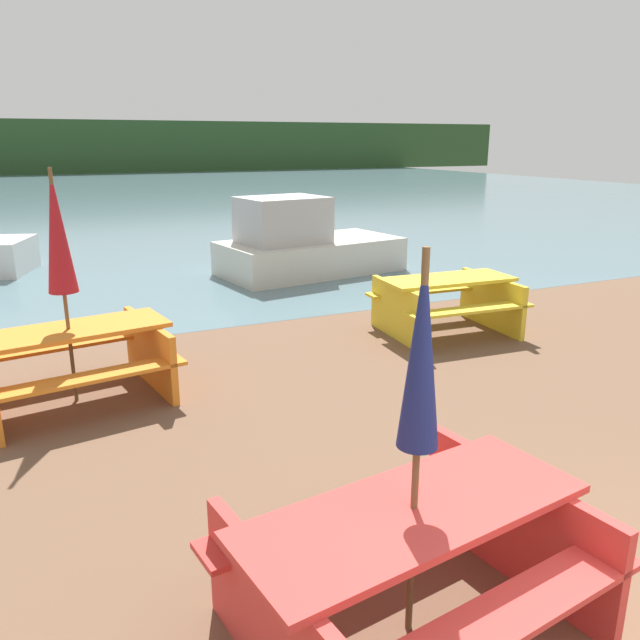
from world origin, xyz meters
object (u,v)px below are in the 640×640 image
(picnic_table_orange, at_px, (72,357))
(boat, at_px, (303,246))
(picnic_table_red, at_px, (412,554))
(umbrella_crimson, at_px, (57,233))
(picnic_table_yellow, at_px, (446,299))
(umbrella_navy, at_px, (421,357))

(picnic_table_orange, distance_m, boat, 6.48)
(picnic_table_red, xyz_separation_m, picnic_table_orange, (-1.37, 3.93, 0.00))
(picnic_table_red, height_order, umbrella_crimson, umbrella_crimson)
(picnic_table_yellow, height_order, boat, boat)
(picnic_table_red, relative_size, picnic_table_yellow, 1.12)
(picnic_table_red, xyz_separation_m, umbrella_crimson, (-1.37, 3.93, 1.21))
(picnic_table_orange, xyz_separation_m, umbrella_navy, (1.37, -3.93, 1.06))
(picnic_table_red, bearing_deg, umbrella_crimson, 109.24)
(umbrella_navy, height_order, boat, umbrella_navy)
(picnic_table_orange, bearing_deg, picnic_table_yellow, 4.43)
(picnic_table_orange, xyz_separation_m, picnic_table_yellow, (4.66, 0.36, 0.01))
(picnic_table_red, distance_m, picnic_table_yellow, 5.41)
(picnic_table_yellow, xyz_separation_m, umbrella_crimson, (-4.66, -0.36, 1.20))
(umbrella_crimson, bearing_deg, picnic_table_yellow, 4.43)
(picnic_table_orange, bearing_deg, umbrella_navy, -70.76)
(picnic_table_yellow, height_order, umbrella_navy, umbrella_navy)
(umbrella_navy, xyz_separation_m, boat, (3.09, 8.64, -0.98))
(umbrella_navy, xyz_separation_m, umbrella_crimson, (-1.37, 3.93, 0.14))
(boat, bearing_deg, umbrella_navy, -118.53)
(umbrella_crimson, distance_m, boat, 6.58)
(picnic_table_red, distance_m, umbrella_crimson, 4.33)
(umbrella_navy, distance_m, boat, 9.22)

